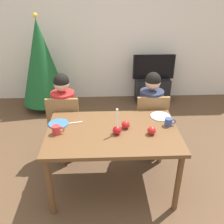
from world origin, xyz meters
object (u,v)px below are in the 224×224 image
object	(u,v)px
tv_stand	(152,90)
plate_right	(160,116)
chair_left	(65,123)
apple_near_candle	(152,130)
mug_left	(57,130)
apple_by_left_plate	(126,125)
christmas_tree	(41,62)
person_left_child	(65,118)
candle_centerpiece	(117,129)
plate_left	(59,124)
chair_right	(150,121)
person_right_child	(150,116)
dining_table	(113,137)
mug_right	(169,122)
tv	(154,67)

from	to	relation	value
tv_stand	plate_right	bearing A→B (deg)	-98.76
chair_left	apple_near_candle	xyz separation A→B (m)	(1.00, -0.69, 0.28)
mug_left	apple_near_candle	bearing A→B (deg)	-2.98
chair_left	apple_by_left_plate	world-z (taller)	chair_left
christmas_tree	person_left_child	bearing A→B (deg)	-68.94
candle_centerpiece	plate_left	xyz separation A→B (m)	(-0.63, 0.23, -0.06)
chair_left	apple_by_left_plate	bearing A→B (deg)	-37.18
chair_left	candle_centerpiece	world-z (taller)	candle_centerpiece
person_left_child	christmas_tree	bearing A→B (deg)	111.06
chair_right	mug_left	world-z (taller)	chair_right
tv_stand	apple_by_left_plate	size ratio (longest dim) A/B	7.16
plate_left	person_right_child	bearing A→B (deg)	22.92
person_left_child	person_right_child	world-z (taller)	same
chair_right	person_right_child	world-z (taller)	person_right_child
dining_table	mug_left	xyz separation A→B (m)	(-0.58, -0.03, 0.13)
chair_left	mug_right	world-z (taller)	chair_left
christmas_tree	plate_right	size ratio (longest dim) A/B	7.39
dining_table	tv_stand	distance (m)	2.50
chair_right	person_left_child	world-z (taller)	person_left_child
candle_centerpiece	apple_near_candle	distance (m)	0.36
plate_right	chair_left	bearing A→B (deg)	164.56
tv_stand	candle_centerpiece	distance (m)	2.57
christmas_tree	apple_near_candle	world-z (taller)	christmas_tree
mug_right	person_right_child	bearing A→B (deg)	98.99
tv	mug_left	size ratio (longest dim) A/B	6.11
chair_right	plate_right	xyz separation A→B (m)	(0.04, -0.32, 0.24)
tv_stand	mug_right	world-z (taller)	mug_right
person_left_child	mug_right	xyz separation A→B (m)	(1.21, -0.56, 0.22)
mug_right	apple_near_candle	xyz separation A→B (m)	(-0.22, -0.17, 0.00)
plate_left	plate_right	size ratio (longest dim) A/B	0.96
dining_table	person_left_child	xyz separation A→B (m)	(-0.60, 0.64, -0.10)
chair_left	person_left_child	world-z (taller)	person_left_child
plate_left	apple_near_candle	size ratio (longest dim) A/B	2.51
chair_left	tv_stand	distance (m)	2.26
person_left_child	christmas_tree	distance (m)	1.60
plate_left	tv	bearing A→B (deg)	55.35
mug_right	candle_centerpiece	bearing A→B (deg)	-165.56
dining_table	person_left_child	bearing A→B (deg)	133.13
person_left_child	tv	size ratio (longest dim) A/B	1.48
chair_right	tv	world-z (taller)	tv
person_right_child	plate_right	world-z (taller)	person_right_child
plate_left	mug_left	world-z (taller)	mug_left
chair_right	mug_left	size ratio (longest dim) A/B	6.96
christmas_tree	candle_centerpiece	xyz separation A→B (m)	(1.20, -2.17, -0.07)
apple_near_candle	mug_left	bearing A→B (deg)	177.02
tv_stand	mug_left	bearing A→B (deg)	-122.13
candle_centerpiece	apple_near_candle	bearing A→B (deg)	-2.97
tv_stand	person_right_child	bearing A→B (deg)	-102.03
mug_left	apple_near_candle	xyz separation A→B (m)	(0.98, -0.05, -0.00)
candle_centerpiece	plate_left	size ratio (longest dim) A/B	1.32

